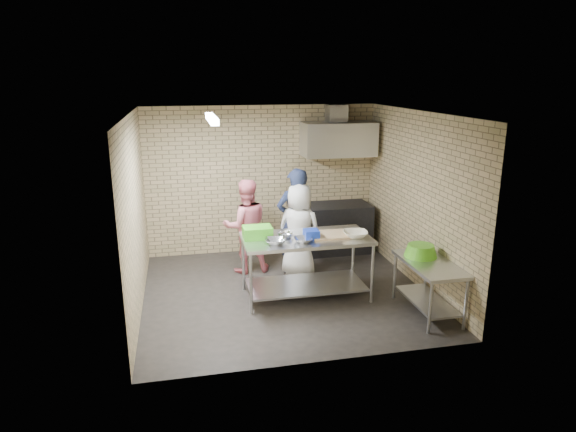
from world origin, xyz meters
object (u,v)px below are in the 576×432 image
Objects in this scene: stove at (337,228)px; man_navy at (296,221)px; woman_pink at (246,226)px; prep_table at (306,267)px; woman_white at (299,230)px; side_counter at (428,288)px; green_basin at (421,250)px; green_crate at (257,232)px; blue_tub at (311,234)px; bottle_red at (338,142)px.

man_navy is at bearing -138.49° from stove.
prep_table is at bearing 118.31° from woman_pink.
stove is at bearing -97.98° from woman_white.
side_counter is 0.52m from green_basin.
green_crate is 2.00× the size of blue_tub.
green_crate reaches higher than prep_table.
bottle_red is at bearing 47.40° from green_crate.
woman_white reaches higher than blue_tub.
green_basin is at bearing -80.24° from stove.
man_navy reaches higher than side_counter.
blue_tub is 0.13× the size of woman_white.
side_counter is 2.61× the size of green_basin.
blue_tub is 0.13× the size of woman_pink.
woman_white is (-1.02, -1.26, -1.26)m from bottle_red.
blue_tub is (0.05, -0.10, 0.53)m from prep_table.
stove is 2.57m from green_basin.
side_counter is 5.80× the size of blue_tub.
prep_table is at bearing -119.88° from stove.
side_counter is 3.44m from bottle_red.
blue_tub is (0.75, -0.22, -0.02)m from green_crate.
stove is 2.61× the size of green_basin.
green_basin is at bearing -82.10° from bottle_red.
blue_tub is at bearing 151.47° from side_counter.
blue_tub is at bearing -117.45° from stove.
bottle_red reaches higher than green_crate.
prep_table is 1.20× the size of woman_white.
bottle_red reaches higher than woman_white.
prep_table is 1.06m from man_navy.
woman_pink is (-0.80, 0.22, -0.10)m from man_navy.
green_basin reaches higher than side_counter.
woman_white is (0.05, 0.94, -0.23)m from blue_tub.
green_crate is (-1.76, -1.73, 0.56)m from stove.
woman_pink reaches higher than green_crate.
prep_table is 0.90m from green_crate.
green_crate is (-0.70, 0.12, 0.55)m from prep_table.
green_basin is at bearing 127.65° from man_navy.
green_crate is 1.10m from woman_white.
bottle_red is (0.05, 0.24, 1.58)m from stove.
green_crate is at bearing 44.30° from man_navy.
bottle_red is (1.81, 1.97, 1.02)m from green_crate.
woman_white is at bearing 41.95° from green_crate.
man_navy is at bearing 127.63° from side_counter.
woman_white is at bearing 87.18° from blue_tub.
woman_pink is at bearing -154.06° from bottle_red.
side_counter is at bearing -82.38° from bottle_red.
prep_table is at bearing 149.39° from side_counter.
woman_white is at bearing -133.58° from stove.
green_crate is 1.16m from man_navy.
green_crate is 0.23× the size of man_navy.
man_navy is (-1.44, 1.87, 0.51)m from side_counter.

